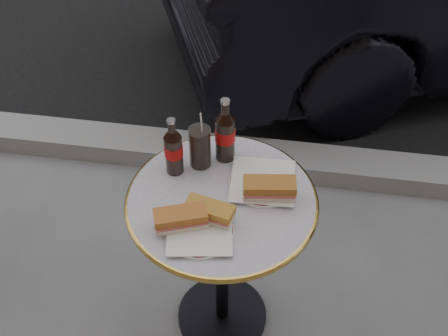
# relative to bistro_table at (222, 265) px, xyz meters

# --- Properties ---
(ground) EXTENTS (80.00, 80.00, 0.00)m
(ground) POSITION_rel_bistro_table_xyz_m (0.00, 0.00, -0.37)
(ground) COLOR slate
(ground) RESTS_ON ground
(curb) EXTENTS (40.00, 0.20, 0.12)m
(curb) POSITION_rel_bistro_table_xyz_m (0.00, 0.90, -0.32)
(curb) COLOR gray
(curb) RESTS_ON ground
(bistro_table) EXTENTS (0.62, 0.62, 0.73)m
(bistro_table) POSITION_rel_bistro_table_xyz_m (0.00, 0.00, 0.00)
(bistro_table) COLOR #BAB2C4
(bistro_table) RESTS_ON ground
(plate_left) EXTENTS (0.21, 0.21, 0.01)m
(plate_left) POSITION_rel_bistro_table_xyz_m (-0.04, -0.15, 0.37)
(plate_left) COLOR white
(plate_left) RESTS_ON bistro_table
(plate_right) EXTENTS (0.25, 0.25, 0.01)m
(plate_right) POSITION_rel_bistro_table_xyz_m (0.12, 0.08, 0.37)
(plate_right) COLOR white
(plate_right) RESTS_ON bistro_table
(sandwich_left_a) EXTENTS (0.17, 0.12, 0.05)m
(sandwich_left_a) POSITION_rel_bistro_table_xyz_m (-0.10, -0.14, 0.40)
(sandwich_left_a) COLOR #B4662D
(sandwich_left_a) RESTS_ON plate_left
(sandwich_left_b) EXTENTS (0.16, 0.10, 0.05)m
(sandwich_left_b) POSITION_rel_bistro_table_xyz_m (-0.02, -0.09, 0.40)
(sandwich_left_b) COLOR #B87F2E
(sandwich_left_b) RESTS_ON plate_left
(sandwich_right) EXTENTS (0.17, 0.10, 0.06)m
(sandwich_right) POSITION_rel_bistro_table_xyz_m (0.15, 0.03, 0.41)
(sandwich_right) COLOR #A6662A
(sandwich_right) RESTS_ON plate_right
(cola_bottle_left) EXTENTS (0.06, 0.06, 0.22)m
(cola_bottle_left) POSITION_rel_bistro_table_xyz_m (-0.17, 0.10, 0.48)
(cola_bottle_left) COLOR black
(cola_bottle_left) RESTS_ON bistro_table
(cola_bottle_right) EXTENTS (0.09, 0.09, 0.25)m
(cola_bottle_right) POSITION_rel_bistro_table_xyz_m (-0.02, 0.19, 0.49)
(cola_bottle_right) COLOR black
(cola_bottle_right) RESTS_ON bistro_table
(cola_glass) EXTENTS (0.08, 0.08, 0.15)m
(cola_glass) POSITION_rel_bistro_table_xyz_m (-0.09, 0.15, 0.44)
(cola_glass) COLOR black
(cola_glass) RESTS_ON bistro_table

